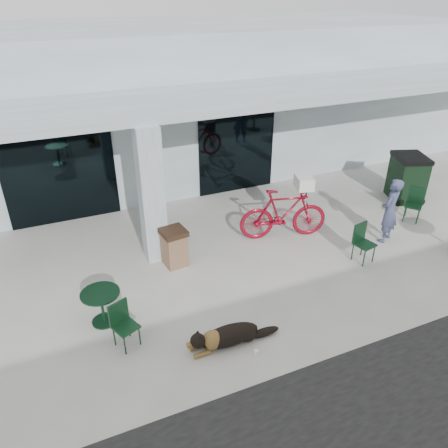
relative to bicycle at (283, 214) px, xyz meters
name	(u,v)px	position (x,y,z in m)	size (l,w,h in m)	color
ground	(258,296)	(-1.65, -1.90, -0.66)	(80.00, 80.00, 0.00)	beige
building	(145,98)	(-1.65, 6.60, 1.59)	(22.00, 7.00, 4.50)	silver
storefront_glass_left	(60,174)	(-4.85, 3.08, 0.69)	(2.80, 0.06, 2.70)	black
storefront_glass_right	(237,148)	(0.15, 3.08, 0.69)	(2.40, 0.06, 2.70)	black
column	(151,196)	(-3.15, 0.40, 0.90)	(0.50, 0.50, 3.12)	silver
overhang	(193,100)	(-1.65, 1.70, 2.55)	(22.00, 2.80, 0.18)	silver
bicycle	(283,214)	(0.00, 0.00, 0.00)	(0.62, 2.19, 1.31)	maroon
laundry_basket	(304,182)	(0.44, -0.11, 0.81)	(0.50, 0.37, 0.30)	white
dog	(229,334)	(-2.75, -2.89, -0.44)	(1.28, 0.43, 0.43)	black
cup_near_dog	(256,353)	(-2.43, -3.32, -0.61)	(0.08, 0.08, 0.10)	white
cafe_table_near	(102,307)	(-4.69, -1.42, -0.32)	(0.73, 0.73, 0.68)	#12351E
cafe_chair_near	(126,326)	(-4.41, -2.20, -0.23)	(0.39, 0.42, 0.86)	#12351E
cafe_chair_far_a	(365,244)	(1.15, -1.69, -0.20)	(0.41, 0.45, 0.91)	#12351E
cafe_chair_far_b	(414,205)	(3.63, -0.62, -0.20)	(0.41, 0.45, 0.91)	#12351E
person	(390,211)	(2.26, -1.16, 0.16)	(0.60, 0.39, 1.64)	#3E4669
trash_receptacle	(174,247)	(-2.85, -0.10, -0.21)	(0.53, 0.53, 0.90)	brown
wheeled_bin	(407,178)	(4.43, 0.51, 0.01)	(0.83, 1.05, 1.34)	black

